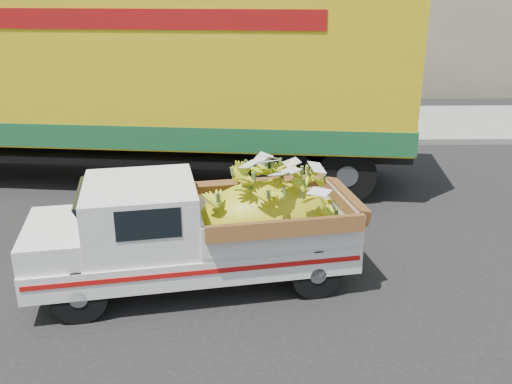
{
  "coord_description": "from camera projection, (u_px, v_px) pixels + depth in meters",
  "views": [
    {
      "loc": [
        1.35,
        -6.9,
        3.97
      ],
      "look_at": [
        1.57,
        0.96,
        1.05
      ],
      "focal_mm": 40.0,
      "sensor_mm": 36.0,
      "label": 1
    }
  ],
  "objects": [
    {
      "name": "ground",
      "position": [
        144.0,
        289.0,
        7.81
      ],
      "size": [
        100.0,
        100.0,
        0.0
      ],
      "primitive_type": "plane",
      "color": "black",
      "rests_on": "ground"
    },
    {
      "name": "curb",
      "position": [
        188.0,
        143.0,
        14.62
      ],
      "size": [
        60.0,
        0.25,
        0.15
      ],
      "primitive_type": "cube",
      "color": "gray",
      "rests_on": "ground"
    },
    {
      "name": "sidewalk",
      "position": [
        194.0,
        124.0,
        16.59
      ],
      "size": [
        60.0,
        4.0,
        0.14
      ],
      "primitive_type": "cube",
      "color": "gray",
      "rests_on": "ground"
    },
    {
      "name": "pickup_truck",
      "position": [
        217.0,
        227.0,
        7.77
      ],
      "size": [
        4.52,
        2.28,
        1.51
      ],
      "rotation": [
        0.0,
        0.0,
        0.17
      ],
      "color": "black",
      "rests_on": "ground"
    },
    {
      "name": "semi_trailer",
      "position": [
        117.0,
        78.0,
        11.58
      ],
      "size": [
        12.04,
        3.97,
        3.8
      ],
      "rotation": [
        0.0,
        0.0,
        -0.12
      ],
      "color": "black",
      "rests_on": "ground"
    }
  ]
}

